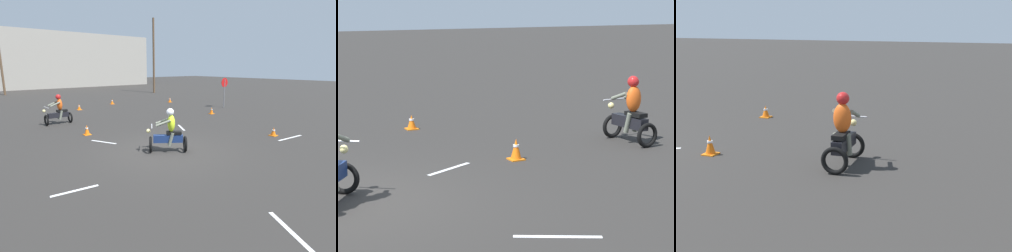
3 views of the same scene
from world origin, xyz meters
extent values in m
plane|color=#2D2B28|center=(0.00, 0.00, 0.00)|extent=(120.00, 120.00, 0.00)
torus|color=black|center=(-0.44, 0.20, 0.30)|extent=(0.43, 0.55, 0.60)
torus|color=black|center=(0.62, -0.54, 0.30)|extent=(0.43, 0.55, 0.60)
cube|color=navy|center=(0.09, -0.17, 0.52)|extent=(1.04, 0.83, 0.28)
cube|color=black|center=(0.27, -0.30, 0.74)|extent=(0.61, 0.53, 0.10)
cylinder|color=silver|center=(-0.40, 0.17, 1.00)|extent=(0.43, 0.59, 0.04)
sphere|color=#F2E08C|center=(-0.51, 0.25, 0.82)|extent=(0.22, 0.22, 0.16)
ellipsoid|color=#CCEA26|center=(0.19, -0.24, 1.10)|extent=(0.46, 0.49, 0.64)
cylinder|color=slate|center=(0.05, 0.10, 1.15)|extent=(0.50, 0.39, 0.27)
cylinder|color=slate|center=(-0.17, -0.23, 1.15)|extent=(0.50, 0.39, 0.27)
cylinder|color=slate|center=(0.25, -0.11, 0.52)|extent=(0.27, 0.24, 0.51)
cylinder|color=slate|center=(0.09, -0.34, 0.52)|extent=(0.27, 0.24, 0.51)
sphere|color=silver|center=(0.15, -0.22, 1.52)|extent=(0.39, 0.39, 0.28)
torus|color=black|center=(-2.29, 7.44, 0.30)|extent=(0.13, 0.60, 0.60)
torus|color=black|center=(-1.00, 7.51, 0.30)|extent=(0.13, 0.60, 0.60)
cube|color=black|center=(-1.65, 7.47, 0.52)|extent=(1.11, 0.30, 0.28)
cube|color=black|center=(-1.43, 7.49, 0.74)|extent=(0.57, 0.29, 0.10)
cylinder|color=silver|center=(-2.25, 7.44, 1.00)|extent=(0.07, 0.70, 0.04)
sphere|color=#F2E08C|center=(-2.37, 7.44, 0.82)|extent=(0.17, 0.17, 0.16)
ellipsoid|color=#EA5919|center=(-1.53, 7.48, 1.10)|extent=(0.30, 0.41, 0.64)
cylinder|color=slate|center=(-1.84, 7.66, 1.15)|extent=(0.55, 0.12, 0.27)
cylinder|color=slate|center=(-1.81, 7.26, 1.15)|extent=(0.55, 0.12, 0.27)
cylinder|color=slate|center=(-1.55, 7.62, 0.52)|extent=(0.25, 0.13, 0.51)
cylinder|color=slate|center=(-1.54, 7.34, 0.52)|extent=(0.25, 0.13, 0.51)
sphere|color=red|center=(-1.57, 7.48, 1.52)|extent=(0.29, 0.29, 0.28)
cylinder|color=slate|center=(10.34, 5.69, 1.10)|extent=(0.07, 0.07, 2.20)
cylinder|color=red|center=(10.34, 5.71, 1.95)|extent=(0.70, 0.03, 0.70)
cylinder|color=white|center=(10.34, 5.72, 1.95)|extent=(0.60, 0.01, 0.60)
cube|color=orange|center=(1.03, 11.64, 0.01)|extent=(0.32, 0.32, 0.03)
cone|color=orange|center=(1.03, 11.64, 0.23)|extent=(0.24, 0.24, 0.41)
cylinder|color=white|center=(1.03, 11.64, 0.29)|extent=(0.13, 0.13, 0.05)
cube|color=orange|center=(-1.33, 4.18, 0.01)|extent=(0.32, 0.32, 0.03)
cone|color=orange|center=(-1.33, 4.18, 0.25)|extent=(0.24, 0.24, 0.44)
cylinder|color=white|center=(-1.33, 4.18, 0.32)|extent=(0.13, 0.13, 0.05)
cube|color=orange|center=(5.40, -1.38, 0.01)|extent=(0.32, 0.32, 0.03)
cone|color=orange|center=(5.40, -1.38, 0.21)|extent=(0.24, 0.24, 0.36)
cylinder|color=white|center=(5.40, -1.38, 0.26)|extent=(0.13, 0.13, 0.05)
cube|color=orange|center=(4.37, 12.92, 0.01)|extent=(0.32, 0.32, 0.03)
cone|color=orange|center=(4.37, 12.92, 0.23)|extent=(0.24, 0.24, 0.40)
cylinder|color=white|center=(4.37, 12.92, 0.29)|extent=(0.13, 0.13, 0.05)
cube|color=orange|center=(9.03, 10.81, 0.01)|extent=(0.32, 0.32, 0.03)
cone|color=orange|center=(9.03, 10.81, 0.23)|extent=(0.24, 0.24, 0.41)
cylinder|color=white|center=(9.03, 10.81, 0.30)|extent=(0.13, 0.13, 0.05)
cube|color=orange|center=(7.48, 4.37, 0.01)|extent=(0.32, 0.32, 0.03)
cone|color=orange|center=(7.48, 4.37, 0.25)|extent=(0.24, 0.24, 0.43)
cylinder|color=white|center=(7.48, 4.37, 0.31)|extent=(0.13, 0.13, 0.05)
cube|color=silver|center=(5.65, -2.06, 0.00)|extent=(1.72, 0.25, 0.01)
cube|color=silver|center=(3.15, 2.55, 0.00)|extent=(0.71, 1.22, 0.01)
cube|color=silver|center=(-1.25, 2.57, 0.00)|extent=(0.67, 1.16, 0.01)
cube|color=silver|center=(-3.78, -1.17, 0.00)|extent=(1.22, 0.22, 0.01)
cube|color=silver|center=(-1.26, -5.84, 0.00)|extent=(1.08, 1.94, 0.01)
cylinder|color=brown|center=(13.09, 18.96, 4.36)|extent=(0.24, 0.24, 8.71)
cube|color=gray|center=(5.96, 39.00, 4.09)|extent=(31.26, 11.77, 8.19)
camera|label=1|loc=(-5.78, -7.56, 3.14)|focal=28.00mm
camera|label=2|loc=(11.07, -2.29, 3.49)|focal=70.00mm
camera|label=3|loc=(7.62, 10.95, 3.16)|focal=50.00mm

